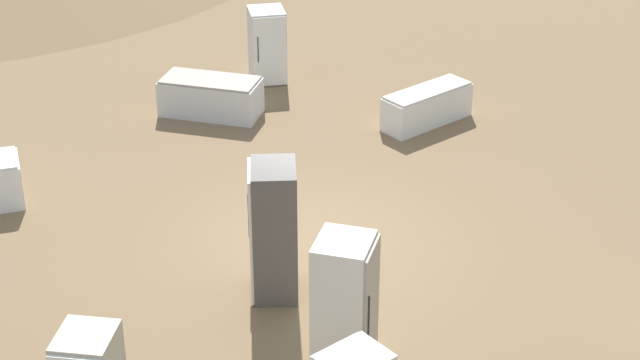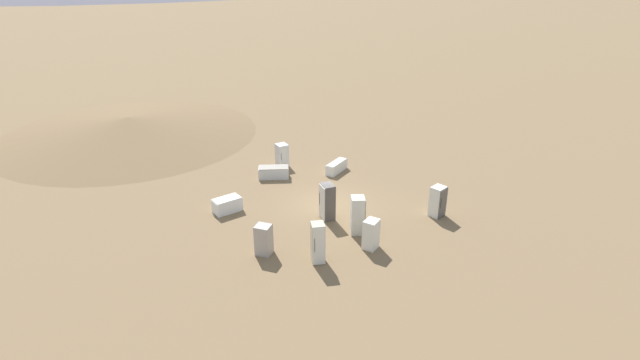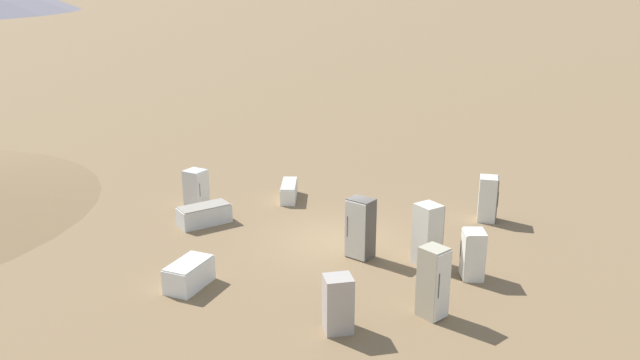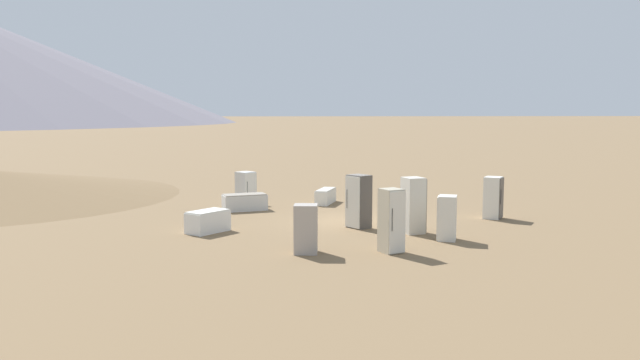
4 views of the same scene
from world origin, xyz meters
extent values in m
plane|color=brown|center=(0.00, 0.00, 0.00)|extent=(1000.00, 1000.00, 0.00)
cube|color=silver|center=(-3.90, 3.07, 0.32)|extent=(1.93, 1.21, 0.65)
cube|color=gray|center=(-3.90, 3.07, 0.67)|extent=(1.85, 1.16, 0.04)
cube|color=beige|center=(1.81, -2.49, 0.95)|extent=(0.77, 0.81, 1.90)
cube|color=gray|center=(2.13, -2.41, 0.95)|extent=(0.19, 0.65, 1.83)
cylinder|color=#2D2D2D|center=(2.22, -2.64, 1.05)|extent=(0.02, 0.02, 0.67)
cube|color=silver|center=(-3.87, 4.98, 0.72)|extent=(0.96, 0.97, 1.43)
cube|color=silver|center=(-3.63, 4.70, 0.72)|extent=(0.51, 0.45, 1.38)
cylinder|color=#2D2D2D|center=(-3.79, 4.52, 0.79)|extent=(0.02, 0.02, 0.50)
cube|color=#4C4742|center=(0.16, -1.32, 0.94)|extent=(0.89, 0.95, 1.89)
cube|color=silver|center=(-0.10, -1.48, 0.94)|extent=(0.43, 0.64, 1.81)
cylinder|color=#2D2D2D|center=(-0.26, -1.27, 1.04)|extent=(0.02, 0.02, 0.66)
cube|color=#B2A88E|center=(0.43, -5.25, 0.94)|extent=(0.74, 0.77, 1.88)
cube|color=silver|center=(0.54, -5.55, 0.94)|extent=(0.52, 0.23, 1.80)
cylinder|color=#2D2D2D|center=(0.37, -5.65, 1.03)|extent=(0.02, 0.02, 0.66)
cube|color=white|center=(-5.11, -1.56, 0.35)|extent=(1.56, 1.59, 0.71)
cube|color=silver|center=(-5.11, -1.56, 0.73)|extent=(1.49, 1.53, 0.04)
cube|color=silver|center=(5.63, 0.02, 0.81)|extent=(0.89, 0.92, 1.61)
cube|color=#56514C|center=(5.90, -0.16, 0.81)|extent=(0.41, 0.58, 1.55)
cylinder|color=#2D2D2D|center=(5.78, -0.38, 0.89)|extent=(0.02, 0.02, 0.57)
cube|color=silver|center=(2.61, -3.75, 0.72)|extent=(0.76, 0.84, 1.44)
cube|color=silver|center=(2.34, -3.64, 0.72)|extent=(0.27, 0.63, 1.38)
cylinder|color=#2D2D2D|center=(2.39, -3.40, 0.79)|extent=(0.02, 0.02, 0.50)
cube|color=silver|center=(-0.31, 4.63, 0.31)|extent=(1.16, 1.84, 0.61)
cube|color=beige|center=(-0.31, 4.63, 0.63)|extent=(1.12, 1.77, 0.04)
cube|color=#A89E93|center=(-2.06, -5.11, 0.72)|extent=(0.75, 0.69, 1.43)
cube|color=#56514C|center=(-2.02, -4.79, 0.72)|extent=(0.65, 0.13, 1.38)
cylinder|color=#2D2D2D|center=(-1.78, -4.79, 0.79)|extent=(0.02, 0.02, 0.50)
camera|label=1|loc=(6.58, -11.51, 8.06)|focal=60.00mm
camera|label=2|loc=(3.97, -23.39, 12.35)|focal=28.00mm
camera|label=3|loc=(-7.01, -17.57, 8.08)|focal=35.00mm
camera|label=4|loc=(-3.63, -22.86, 4.11)|focal=35.00mm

